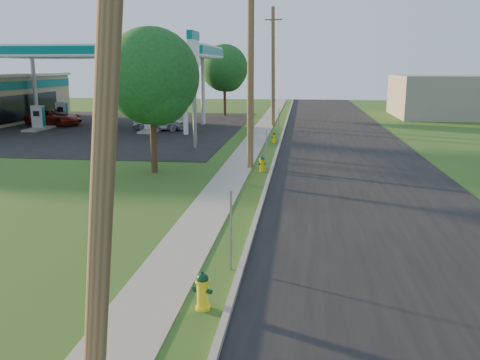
{
  "coord_description": "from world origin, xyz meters",
  "views": [
    {
      "loc": [
        1.87,
        -7.31,
        4.86
      ],
      "look_at": [
        0.0,
        8.0,
        1.4
      ],
      "focal_mm": 38.0,
      "sensor_mm": 36.0,
      "label": 1
    }
  ],
  "objects_px": {
    "hydrant_far": "(274,138)",
    "car_red": "(54,117)",
    "utility_pole_mid": "(251,64)",
    "utility_pole_far": "(273,67)",
    "hydrant_mid": "(262,164)",
    "fuel_pump_nw": "(39,121)",
    "price_pylon": "(194,56)",
    "car_silver": "(159,122)",
    "fuel_pump_ne": "(151,122)",
    "tree_lot": "(225,70)",
    "fuel_pump_sw": "(62,116)",
    "hydrant_near": "(203,291)",
    "utility_pole_near": "(107,71)",
    "tree_verge": "(153,80)",
    "fuel_pump_se": "(165,117)"
  },
  "relations": [
    {
      "from": "hydrant_far",
      "to": "car_red",
      "type": "xyz_separation_m",
      "value": [
        -18.86,
        7.59,
        0.35
      ]
    },
    {
      "from": "utility_pole_mid",
      "to": "utility_pole_far",
      "type": "xyz_separation_m",
      "value": [
        0.0,
        18.0,
        -0.15
      ]
    },
    {
      "from": "hydrant_mid",
      "to": "fuel_pump_nw",
      "type": "bearing_deg",
      "value": 143.19
    },
    {
      "from": "price_pylon",
      "to": "car_silver",
      "type": "distance_m",
      "value": 10.7
    },
    {
      "from": "utility_pole_mid",
      "to": "car_red",
      "type": "xyz_separation_m",
      "value": [
        -18.18,
        16.09,
        -4.27
      ]
    },
    {
      "from": "hydrant_far",
      "to": "fuel_pump_ne",
      "type": "bearing_deg",
      "value": 154.88
    },
    {
      "from": "tree_lot",
      "to": "fuel_pump_nw",
      "type": "bearing_deg",
      "value": -133.64
    },
    {
      "from": "fuel_pump_sw",
      "to": "hydrant_mid",
      "type": "bearing_deg",
      "value": -43.95
    },
    {
      "from": "fuel_pump_nw",
      "to": "car_silver",
      "type": "bearing_deg",
      "value": 5.38
    },
    {
      "from": "utility_pole_mid",
      "to": "car_silver",
      "type": "xyz_separation_m",
      "value": [
        -8.53,
        13.88,
        -4.28
      ]
    },
    {
      "from": "hydrant_far",
      "to": "hydrant_near",
      "type": "bearing_deg",
      "value": -90.32
    },
    {
      "from": "utility_pole_near",
      "to": "utility_pole_mid",
      "type": "relative_size",
      "value": 0.97
    },
    {
      "from": "fuel_pump_ne",
      "to": "fuel_pump_sw",
      "type": "bearing_deg",
      "value": 156.04
    },
    {
      "from": "price_pylon",
      "to": "hydrant_far",
      "type": "height_order",
      "value": "price_pylon"
    },
    {
      "from": "hydrant_near",
      "to": "utility_pole_far",
      "type": "bearing_deg",
      "value": 90.97
    },
    {
      "from": "tree_verge",
      "to": "car_silver",
      "type": "xyz_separation_m",
      "value": [
        -4.3,
        15.6,
        -3.59
      ]
    },
    {
      "from": "utility_pole_near",
      "to": "tree_lot",
      "type": "bearing_deg",
      "value": 96.67
    },
    {
      "from": "price_pylon",
      "to": "hydrant_mid",
      "type": "relative_size",
      "value": 9.14
    },
    {
      "from": "utility_pole_mid",
      "to": "fuel_pump_ne",
      "type": "bearing_deg",
      "value": 124.4
    },
    {
      "from": "tree_lot",
      "to": "hydrant_far",
      "type": "xyz_separation_m",
      "value": [
        5.87,
        -17.83,
        -4.18
      ]
    },
    {
      "from": "tree_lot",
      "to": "car_silver",
      "type": "xyz_separation_m",
      "value": [
        -3.35,
        -12.45,
        -3.85
      ]
    },
    {
      "from": "utility_pole_far",
      "to": "car_red",
      "type": "distance_m",
      "value": 18.74
    },
    {
      "from": "hydrant_near",
      "to": "hydrant_far",
      "type": "distance_m",
      "value": 23.41
    },
    {
      "from": "utility_pole_far",
      "to": "tree_verge",
      "type": "xyz_separation_m",
      "value": [
        -4.24,
        -19.72,
        -0.55
      ]
    },
    {
      "from": "hydrant_near",
      "to": "car_silver",
      "type": "height_order",
      "value": "car_silver"
    },
    {
      "from": "utility_pole_mid",
      "to": "hydrant_near",
      "type": "distance_m",
      "value": 15.59
    },
    {
      "from": "fuel_pump_sw",
      "to": "utility_pole_near",
      "type": "bearing_deg",
      "value": -62.91
    },
    {
      "from": "utility_pole_near",
      "to": "hydrant_far",
      "type": "distance_m",
      "value": 26.89
    },
    {
      "from": "tree_verge",
      "to": "hydrant_far",
      "type": "bearing_deg",
      "value": 64.3
    },
    {
      "from": "fuel_pump_sw",
      "to": "fuel_pump_se",
      "type": "bearing_deg",
      "value": 0.0
    },
    {
      "from": "utility_pole_far",
      "to": "car_silver",
      "type": "height_order",
      "value": "utility_pole_far"
    },
    {
      "from": "price_pylon",
      "to": "hydrant_mid",
      "type": "xyz_separation_m",
      "value": [
        4.56,
        -6.39,
        -5.07
      ]
    },
    {
      "from": "fuel_pump_nw",
      "to": "car_silver",
      "type": "relative_size",
      "value": 0.81
    },
    {
      "from": "price_pylon",
      "to": "hydrant_near",
      "type": "height_order",
      "value": "price_pylon"
    },
    {
      "from": "utility_pole_mid",
      "to": "car_red",
      "type": "distance_m",
      "value": 24.65
    },
    {
      "from": "fuel_pump_ne",
      "to": "hydrant_far",
      "type": "distance_m",
      "value": 10.59
    },
    {
      "from": "car_silver",
      "to": "hydrant_near",
      "type": "bearing_deg",
      "value": -163.01
    },
    {
      "from": "fuel_pump_sw",
      "to": "hydrant_near",
      "type": "xyz_separation_m",
      "value": [
        18.46,
        -31.9,
        -0.32
      ]
    },
    {
      "from": "utility_pole_mid",
      "to": "hydrant_mid",
      "type": "xyz_separation_m",
      "value": [
        0.66,
        -0.89,
        -4.59
      ]
    },
    {
      "from": "utility_pole_near",
      "to": "hydrant_far",
      "type": "height_order",
      "value": "utility_pole_near"
    },
    {
      "from": "tree_verge",
      "to": "car_silver",
      "type": "bearing_deg",
      "value": 105.39
    },
    {
      "from": "fuel_pump_se",
      "to": "price_pylon",
      "type": "bearing_deg",
      "value": -66.5
    },
    {
      "from": "car_red",
      "to": "hydrant_far",
      "type": "bearing_deg",
      "value": -97.1
    },
    {
      "from": "utility_pole_near",
      "to": "hydrant_far",
      "type": "bearing_deg",
      "value": 88.52
    },
    {
      "from": "fuel_pump_nw",
      "to": "car_silver",
      "type": "distance_m",
      "value": 9.41
    },
    {
      "from": "fuel_pump_ne",
      "to": "price_pylon",
      "type": "distance_m",
      "value": 10.17
    },
    {
      "from": "fuel_pump_ne",
      "to": "price_pylon",
      "type": "relative_size",
      "value": 0.47
    },
    {
      "from": "utility_pole_mid",
      "to": "price_pylon",
      "type": "height_order",
      "value": "utility_pole_mid"
    },
    {
      "from": "tree_verge",
      "to": "hydrant_near",
      "type": "bearing_deg",
      "value": -70.03
    },
    {
      "from": "utility_pole_far",
      "to": "fuel_pump_sw",
      "type": "distance_m",
      "value": 18.39
    }
  ]
}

